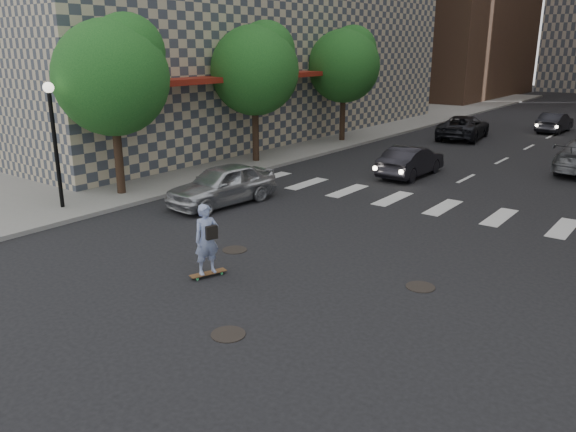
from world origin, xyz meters
name	(u,v)px	position (x,y,z in m)	size (l,w,h in m)	color
ground	(262,281)	(0.00, 0.00, 0.00)	(160.00, 160.00, 0.00)	black
sidewalk_left	(286,132)	(-14.50, 20.00, 0.07)	(13.00, 80.00, 0.15)	gray
lamppost	(53,127)	(-9.50, 0.50, 2.93)	(0.36, 0.36, 4.28)	black
tree_a	(115,72)	(-9.45, 3.14, 4.65)	(4.20, 4.20, 6.60)	#382619
tree_b	(257,66)	(-9.45, 11.14, 4.65)	(4.20, 4.20, 6.60)	#382619
tree_c	(346,62)	(-9.45, 19.14, 4.65)	(4.20, 4.20, 6.60)	#382619
manhole_a	(228,334)	(1.20, -2.50, 0.01)	(0.70, 0.70, 0.02)	black
manhole_b	(235,250)	(-2.00, 1.20, 0.01)	(0.70, 0.70, 0.02)	black
manhole_c	(420,287)	(3.30, 2.00, 0.01)	(0.70, 0.70, 0.02)	black
skateboarder	(207,239)	(-1.24, -0.61, 0.99)	(0.62, 0.97, 1.88)	brown
silver_sedan	(222,185)	(-5.63, 4.56, 0.73)	(1.73, 4.30, 1.47)	#B8BABF
traffic_car_a	(411,161)	(-2.18, 13.00, 0.67)	(1.42, 4.08, 1.34)	black
traffic_car_c	(464,127)	(-4.17, 24.70, 0.72)	(2.39, 5.19, 1.44)	black
traffic_car_e	(555,122)	(-0.29, 31.12, 0.66)	(1.39, 3.98, 1.31)	black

